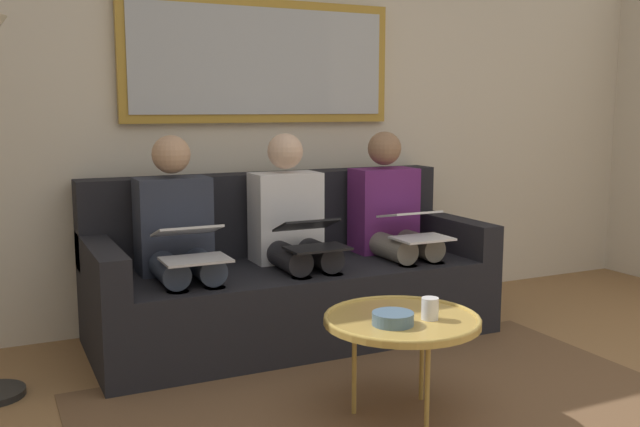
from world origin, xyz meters
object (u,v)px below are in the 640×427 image
at_px(couch, 288,280).
at_px(person_right, 179,240).
at_px(person_middle, 293,230).
at_px(framed_mirror, 261,61).
at_px(coffee_table, 402,321).
at_px(person_left, 392,222).
at_px(cup, 430,309).
at_px(laptop_silver, 191,243).
at_px(laptop_black, 311,235).
at_px(bowl, 393,319).
at_px(laptop_white, 415,225).

bearing_deg(couch, person_right, 6.13).
xyz_separation_m(couch, person_middle, (0.00, 0.07, 0.30)).
bearing_deg(person_right, framed_mirror, -144.48).
distance_m(coffee_table, person_left, 1.33).
xyz_separation_m(framed_mirror, cup, (-0.08, 1.67, -1.08)).
bearing_deg(laptop_silver, framed_mirror, -132.65).
bearing_deg(laptop_black, person_left, -159.17).
xyz_separation_m(bowl, laptop_white, (-0.73, -0.97, 0.18)).
bearing_deg(cup, coffee_table, -36.57).
height_order(cup, bowl, cup).
distance_m(coffee_table, laptop_black, 0.93).
bearing_deg(person_middle, laptop_black, 90.00).
bearing_deg(person_middle, laptop_white, 159.07).
xyz_separation_m(laptop_white, laptop_silver, (1.28, -0.01, -0.00)).
xyz_separation_m(person_left, laptop_white, (-0.00, 0.24, 0.02)).
distance_m(couch, person_middle, 0.31).
relative_size(coffee_table, person_right, 0.57).
relative_size(framed_mirror, laptop_silver, 4.51).
height_order(couch, laptop_black, couch).
distance_m(couch, person_right, 0.71).
distance_m(cup, person_right, 1.42).
bearing_deg(couch, person_middle, 90.00).
height_order(cup, laptop_white, laptop_white).
relative_size(cup, person_middle, 0.08).
height_order(person_right, laptop_silver, person_right).
bearing_deg(laptop_black, bowl, 84.60).
bearing_deg(person_right, person_middle, 180.00).
relative_size(cup, laptop_silver, 0.24).
height_order(person_middle, laptop_black, person_middle).
bearing_deg(laptop_white, couch, -26.09).
relative_size(framed_mirror, cup, 18.60).
relative_size(framed_mirror, person_right, 1.47).
bearing_deg(bowl, coffee_table, -142.02).
bearing_deg(laptop_black, laptop_white, 179.89).
bearing_deg(framed_mirror, bowl, 86.86).
height_order(bowl, person_middle, person_middle).
bearing_deg(person_left, cup, 65.36).
distance_m(cup, person_left, 1.35).
relative_size(bowl, laptop_silver, 0.45).
bearing_deg(laptop_silver, laptop_black, 179.50).
bearing_deg(laptop_black, person_middle, -90.00).
xyz_separation_m(cup, laptop_silver, (0.72, -0.98, 0.16)).
xyz_separation_m(laptop_white, laptop_black, (0.64, -0.00, -0.01)).
height_order(coffee_table, cup, cup).
distance_m(couch, framed_mirror, 1.30).
bearing_deg(laptop_silver, person_middle, -159.61).
bearing_deg(person_middle, couch, -90.00).
distance_m(framed_mirror, laptop_silver, 1.32).
bearing_deg(laptop_black, framed_mirror, -90.00).
xyz_separation_m(couch, person_left, (-0.64, 0.07, 0.30)).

